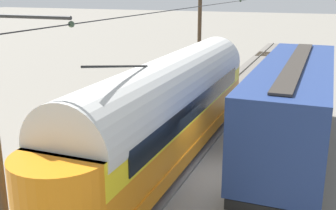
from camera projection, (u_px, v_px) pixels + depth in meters
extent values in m
plane|color=gray|center=(216.00, 176.00, 15.79)|extent=(220.00, 220.00, 0.00)
cube|color=#666059|center=(279.00, 186.00, 14.95)|extent=(2.80, 80.00, 0.10)
cube|color=#59544C|center=(259.00, 180.00, 15.18)|extent=(0.07, 80.00, 0.08)
cube|color=#59544C|center=(300.00, 187.00, 14.68)|extent=(0.07, 80.00, 0.08)
cube|color=#2D2316|center=(316.00, 55.00, 43.61)|extent=(2.50, 0.24, 0.08)
cube|color=#2D2316|center=(316.00, 56.00, 43.02)|extent=(2.50, 0.24, 0.08)
cube|color=#2D2316|center=(315.00, 57.00, 42.44)|extent=(2.50, 0.24, 0.08)
cube|color=#2D2316|center=(315.00, 58.00, 41.86)|extent=(2.50, 0.24, 0.08)
cube|color=#2D2316|center=(315.00, 59.00, 41.28)|extent=(2.50, 0.24, 0.08)
cube|color=#666059|center=(159.00, 166.00, 16.60)|extent=(2.80, 80.00, 0.10)
cube|color=#59544C|center=(143.00, 161.00, 16.83)|extent=(0.07, 80.00, 0.08)
cube|color=#59544C|center=(176.00, 167.00, 16.33)|extent=(0.07, 80.00, 0.08)
cube|color=#2D2316|center=(271.00, 52.00, 45.26)|extent=(2.50, 0.24, 0.08)
cube|color=#2D2316|center=(270.00, 53.00, 44.67)|extent=(2.50, 0.24, 0.08)
cube|color=#2D2316|center=(269.00, 54.00, 44.09)|extent=(2.50, 0.24, 0.08)
cube|color=#2D2316|center=(268.00, 55.00, 43.51)|extent=(2.50, 0.24, 0.08)
cube|color=#2D2316|center=(267.00, 56.00, 42.93)|extent=(2.50, 0.24, 0.08)
cube|color=orange|center=(170.00, 140.00, 17.53)|extent=(2.65, 15.23, 0.55)
cube|color=orange|center=(170.00, 124.00, 17.33)|extent=(2.55, 15.23, 0.95)
cube|color=yellow|center=(170.00, 101.00, 17.05)|extent=(2.55, 15.23, 1.05)
cylinder|color=silver|center=(170.00, 89.00, 16.91)|extent=(2.65, 14.92, 2.65)
cylinder|color=orange|center=(217.00, 81.00, 24.04)|extent=(2.55, 2.55, 2.55)
cylinder|color=orange|center=(63.00, 202.00, 10.48)|extent=(2.55, 2.55, 2.55)
cube|color=black|center=(222.00, 61.00, 24.77)|extent=(1.63, 0.08, 0.36)
cube|color=black|center=(222.00, 66.00, 24.89)|extent=(1.73, 0.06, 0.80)
cube|color=black|center=(200.00, 104.00, 16.60)|extent=(0.04, 12.79, 0.80)
cube|color=black|center=(142.00, 98.00, 17.51)|extent=(0.04, 12.79, 0.80)
cylinder|color=silver|center=(222.00, 81.00, 25.23)|extent=(0.24, 0.06, 0.24)
cube|color=gray|center=(221.00, 96.00, 25.43)|extent=(1.94, 0.12, 0.20)
cylinder|color=black|center=(119.00, 66.00, 12.58)|extent=(0.07, 4.10, 0.76)
cylinder|color=black|center=(216.00, 114.00, 21.69)|extent=(0.10, 0.76, 0.76)
cylinder|color=black|center=(190.00, 111.00, 22.19)|extent=(0.10, 0.76, 0.76)
cylinder|color=black|center=(136.00, 199.00, 12.96)|extent=(0.10, 0.76, 0.76)
cylinder|color=black|center=(96.00, 191.00, 13.46)|extent=(0.10, 0.76, 0.76)
cube|color=navy|center=(293.00, 101.00, 17.52)|extent=(2.90, 12.87, 3.20)
cube|color=#332D28|center=(297.00, 62.00, 17.06)|extent=(0.70, 11.58, 0.08)
cube|color=black|center=(290.00, 141.00, 18.01)|extent=(2.70, 12.87, 0.36)
cube|color=black|center=(258.00, 103.00, 18.11)|extent=(0.06, 2.20, 2.56)
cylinder|color=black|center=(256.00, 179.00, 14.21)|extent=(0.10, 0.84, 0.84)
cylinder|color=black|center=(299.00, 186.00, 13.71)|extent=(0.10, 0.84, 0.84)
cylinder|color=black|center=(284.00, 110.00, 22.28)|extent=(0.10, 0.84, 0.84)
cylinder|color=black|center=(312.00, 113.00, 21.78)|extent=(0.10, 0.84, 0.84)
cylinder|color=#423323|center=(199.00, 40.00, 29.73)|extent=(0.28, 0.28, 6.65)
sphere|color=#334733|center=(240.00, 1.00, 27.97)|extent=(0.16, 0.16, 0.16)
cylinder|color=#2D2D2D|center=(23.00, 17.00, 10.50)|extent=(2.86, 0.10, 0.10)
sphere|color=#334733|center=(71.00, 24.00, 10.04)|extent=(0.16, 0.16, 0.16)
cylinder|color=black|center=(71.00, 24.00, 10.04)|extent=(0.03, 44.03, 0.03)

